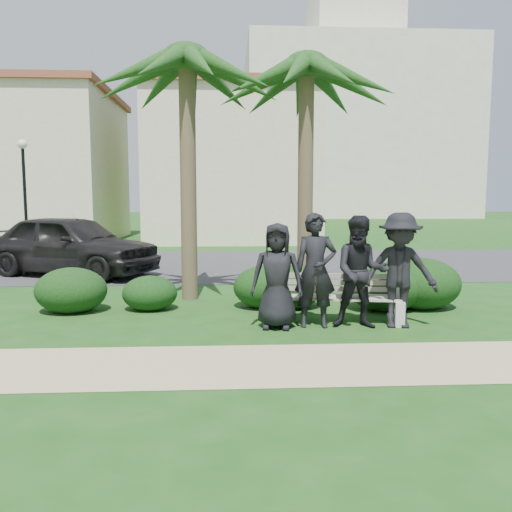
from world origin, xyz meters
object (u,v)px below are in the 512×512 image
object	(u,v)px
park_bench	(334,302)
palm_left	(186,61)
man_b	(316,270)
car_a	(71,245)
street_lamp	(24,175)
man_a	(277,276)
man_d	(399,270)
palm_right	(307,68)
man_c	(361,272)

from	to	relation	value
park_bench	palm_left	size ratio (longest dim) A/B	0.40
park_bench	man_b	size ratio (longest dim) A/B	1.25
man_b	car_a	bearing A→B (deg)	138.80
street_lamp	man_a	world-z (taller)	street_lamp
man_d	car_a	xyz separation A→B (m)	(-6.86, 5.86, -0.09)
man_b	palm_right	bearing A→B (deg)	89.83
man_c	man_d	xyz separation A→B (m)	(0.61, -0.00, 0.02)
park_bench	man_c	xyz separation A→B (m)	(0.34, -0.36, 0.54)
street_lamp	man_a	bearing A→B (deg)	-54.63
man_c	car_a	size ratio (longest dim) A/B	0.37
street_lamp	car_a	distance (m)	7.51
palm_right	park_bench	bearing A→B (deg)	-87.37
man_c	palm_left	distance (m)	5.34
man_a	man_b	world-z (taller)	man_b
car_a	man_d	bearing A→B (deg)	-106.76
park_bench	man_b	xyz separation A→B (m)	(-0.36, -0.27, 0.56)
man_d	palm_right	world-z (taller)	palm_right
man_d	car_a	bearing A→B (deg)	148.41
man_c	palm_right	bearing A→B (deg)	109.80
man_c	man_d	size ratio (longest dim) A/B	0.97
park_bench	man_d	size ratio (longest dim) A/B	1.24
palm_right	palm_left	bearing A→B (deg)	-171.23
man_a	man_b	size ratio (longest dim) A/B	0.92
man_d	man_a	bearing A→B (deg)	-172.52
man_c	car_a	distance (m)	8.57
street_lamp	palm_left	xyz separation A→B (m)	(7.01, -9.64, 1.73)
street_lamp	car_a	world-z (taller)	street_lamp
man_a	street_lamp	bearing A→B (deg)	135.81
man_c	park_bench	bearing A→B (deg)	143.96
man_a	palm_left	world-z (taller)	palm_left
man_b	palm_left	distance (m)	4.95
man_a	car_a	distance (m)	7.63
man_d	palm_right	size ratio (longest dim) A/B	0.32
park_bench	palm_left	xyz separation A→B (m)	(-2.51, 2.10, 4.33)
park_bench	car_a	distance (m)	8.09
park_bench	man_a	bearing A→B (deg)	-154.01
man_d	palm_left	bearing A→B (deg)	153.53
man_c	car_a	xyz separation A→B (m)	(-6.25, 5.86, -0.06)
street_lamp	palm_right	size ratio (longest dim) A/B	0.76
man_a	palm_left	xyz separation A→B (m)	(-1.54, 2.41, 3.85)
street_lamp	man_c	bearing A→B (deg)	-50.82
street_lamp	park_bench	distance (m)	15.34
man_d	man_c	bearing A→B (deg)	-171.12
man_c	car_a	bearing A→B (deg)	147.54
man_b	palm_right	distance (m)	4.65
palm_left	palm_right	xyz separation A→B (m)	(2.40, 0.37, -0.02)
street_lamp	man_d	xyz separation A→B (m)	(10.47, -12.10, -2.04)
car_a	park_bench	bearing A→B (deg)	-109.19
man_c	palm_right	size ratio (longest dim) A/B	0.31
palm_right	man_b	bearing A→B (deg)	-95.07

